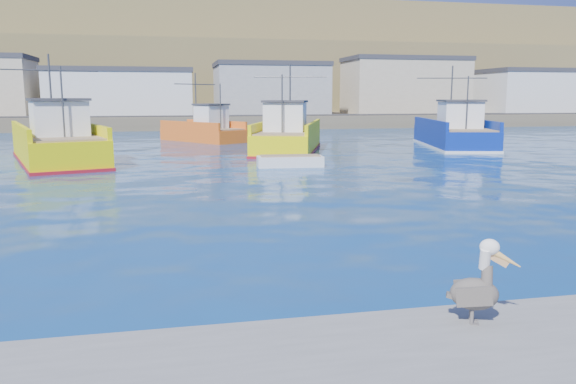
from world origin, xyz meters
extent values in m
plane|color=navy|center=(0.00, 0.00, 0.00)|extent=(260.00, 260.00, 0.00)
cube|color=brown|center=(0.00, 72.00, 0.80)|extent=(160.00, 30.00, 1.60)
cube|color=olive|center=(0.00, 98.00, 6.00)|extent=(180.00, 40.00, 14.00)
cube|color=olive|center=(0.00, 118.00, 11.00)|extent=(200.00, 40.00, 24.00)
cube|color=#2D2D2D|center=(0.00, 61.00, 1.65)|extent=(150.00, 5.00, 0.10)
cube|color=silver|center=(-10.00, 67.00, 4.35)|extent=(18.00, 11.00, 5.50)
cube|color=#333338|center=(-10.00, 67.00, 7.40)|extent=(18.36, 11.22, 0.60)
cube|color=gray|center=(10.00, 67.00, 4.85)|extent=(15.00, 10.00, 6.50)
cube|color=#333338|center=(10.00, 67.00, 8.40)|extent=(15.30, 10.20, 0.60)
cube|color=tan|center=(30.00, 67.00, 5.35)|extent=(17.00, 9.00, 7.50)
cube|color=#333338|center=(30.00, 67.00, 9.40)|extent=(17.34, 9.18, 0.60)
cube|color=silver|center=(50.00, 67.00, 4.60)|extent=(13.00, 10.00, 6.00)
cube|color=#333338|center=(50.00, 67.00, 7.90)|extent=(13.26, 10.20, 0.60)
cube|color=#E2D905|center=(-10.88, 25.82, 0.83)|extent=(7.79, 13.38, 1.65)
cube|color=#E2D905|center=(-8.98, 26.41, 2.00)|extent=(3.92, 11.96, 0.70)
cube|color=#E2D905|center=(-12.78, 25.23, 2.00)|extent=(3.92, 11.96, 0.70)
cube|color=maroon|center=(-10.88, 25.82, 0.05)|extent=(7.95, 13.64, 0.25)
cube|color=#8C7251|center=(-10.88, 25.82, 1.70)|extent=(7.32, 12.79, 0.10)
cube|color=white|center=(-10.32, 24.00, 2.75)|extent=(3.77, 3.91, 2.00)
cube|color=#333338|center=(-10.32, 24.00, 3.85)|extent=(4.08, 4.33, 0.15)
cylinder|color=#4C4C4C|center=(-11.26, 27.03, 4.15)|extent=(0.15, 0.15, 5.00)
cylinder|color=#4C4C4C|center=(-9.76, 22.18, 3.65)|extent=(0.13, 0.13, 4.00)
cylinder|color=#4C4C4C|center=(-11.26, 27.03, 5.65)|extent=(5.68, 1.83, 0.08)
cube|color=#E2D905|center=(4.67, 29.67, 0.74)|extent=(7.44, 12.10, 1.49)
cube|color=#E2D905|center=(6.43, 29.07, 1.84)|extent=(3.86, 10.68, 0.70)
cube|color=#E2D905|center=(2.92, 30.27, 1.84)|extent=(3.86, 10.68, 0.70)
cube|color=maroon|center=(4.67, 29.67, 0.05)|extent=(7.59, 12.34, 0.25)
cube|color=#8C7251|center=(4.67, 29.67, 1.54)|extent=(7.00, 11.56, 0.10)
cube|color=white|center=(4.12, 28.05, 2.59)|extent=(3.54, 3.60, 2.00)
cube|color=#333338|center=(4.12, 28.05, 3.69)|extent=(3.84, 3.99, 0.15)
cylinder|color=#4C4C4C|center=(5.04, 30.75, 3.99)|extent=(0.15, 0.15, 5.00)
cylinder|color=#4C4C4C|center=(3.56, 26.43, 3.49)|extent=(0.13, 0.13, 4.00)
cylinder|color=#4C4C4C|center=(5.04, 30.75, 5.49)|extent=(5.26, 1.87, 0.08)
cube|color=navy|center=(18.58, 30.61, 0.76)|extent=(6.70, 12.28, 1.51)
cube|color=navy|center=(20.44, 30.16, 1.86)|extent=(2.91, 11.16, 0.70)
cube|color=navy|center=(16.71, 31.06, 1.86)|extent=(2.91, 11.16, 0.70)
cube|color=silver|center=(18.58, 30.61, 0.05)|extent=(6.83, 12.53, 0.25)
cube|color=#8C7251|center=(18.58, 30.61, 1.56)|extent=(6.27, 11.75, 0.10)
cube|color=white|center=(18.17, 28.91, 2.61)|extent=(3.46, 3.50, 2.00)
cube|color=#333338|center=(18.17, 28.91, 3.71)|extent=(3.74, 3.89, 0.15)
cylinder|color=#4C4C4C|center=(18.85, 31.74, 4.01)|extent=(0.14, 0.14, 5.00)
cylinder|color=#4C4C4C|center=(17.76, 27.21, 3.51)|extent=(0.12, 0.12, 4.00)
cylinder|color=#4C4C4C|center=(18.85, 31.74, 5.51)|extent=(5.57, 1.42, 0.08)
cube|color=#E25C19|center=(-1.04, 40.56, 0.57)|extent=(7.65, 9.03, 1.13)
cube|color=#E25C19|center=(0.23, 41.44, 1.48)|extent=(5.03, 7.13, 0.70)
cube|color=#E25C19|center=(-2.30, 39.69, 1.48)|extent=(5.03, 7.13, 0.70)
cube|color=#8C7251|center=(-1.04, 40.56, 1.18)|extent=(7.24, 8.59, 0.10)
cube|color=white|center=(-0.29, 39.49, 2.23)|extent=(3.12, 3.09, 2.00)
cube|color=#333338|center=(-0.29, 39.49, 3.33)|extent=(3.41, 3.40, 0.15)
cylinder|color=#4C4C4C|center=(-1.53, 41.28, 3.63)|extent=(0.17, 0.17, 5.00)
cylinder|color=#4C4C4C|center=(0.45, 38.41, 3.13)|extent=(0.14, 0.14, 4.00)
cylinder|color=#4C4C4C|center=(-1.53, 41.28, 5.13)|extent=(3.81, 2.67, 0.08)
cube|color=silver|center=(2.79, 20.24, 0.24)|extent=(3.86, 1.58, 0.76)
cube|color=#8C7251|center=(2.79, 20.24, 0.64)|extent=(3.47, 1.27, 0.08)
cube|color=silver|center=(22.14, 40.62, 0.23)|extent=(1.74, 3.81, 0.74)
cube|color=#8C7251|center=(22.14, 40.62, 0.62)|extent=(1.42, 3.41, 0.07)
cylinder|color=#595451|center=(0.54, -3.81, 0.63)|extent=(0.08, 0.08, 0.25)
cube|color=#595451|center=(0.58, -3.83, 0.51)|extent=(0.16, 0.15, 0.01)
cylinder|color=#595451|center=(0.61, -3.67, 0.63)|extent=(0.08, 0.08, 0.25)
cube|color=#595451|center=(0.65, -3.69, 0.51)|extent=(0.16, 0.15, 0.01)
ellipsoid|color=#38332D|center=(0.59, -3.75, 0.96)|extent=(0.86, 0.71, 0.51)
cube|color=#38332D|center=(0.49, -3.92, 0.99)|extent=(0.54, 0.29, 0.37)
cube|color=#38332D|center=(0.65, -3.56, 0.99)|extent=(0.54, 0.29, 0.37)
cube|color=#38332D|center=(0.30, -3.61, 0.91)|extent=(0.24, 0.21, 0.11)
cylinder|color=#38332D|center=(0.75, -3.82, 1.24)|extent=(0.27, 0.31, 0.40)
cylinder|color=white|center=(0.71, -3.80, 1.54)|extent=(0.26, 0.31, 0.38)
ellipsoid|color=white|center=(0.76, -3.83, 1.73)|extent=(0.37, 0.34, 0.25)
cone|color=gold|center=(0.97, -3.92, 1.57)|extent=(0.52, 0.33, 0.35)
cube|color=tan|center=(0.89, -3.88, 1.53)|extent=(0.30, 0.17, 0.22)
camera|label=1|loc=(-3.97, -11.32, 4.00)|focal=35.00mm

